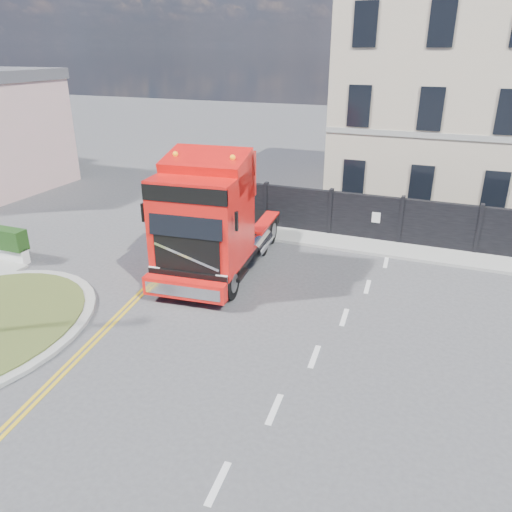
% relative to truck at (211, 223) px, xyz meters
% --- Properties ---
extents(ground, '(120.00, 120.00, 0.00)m').
position_rel_truck_xyz_m(ground, '(1.95, -3.30, -1.99)').
color(ground, '#424244').
rests_on(ground, ground).
extents(hoarding_fence, '(18.80, 0.25, 2.00)m').
position_rel_truck_xyz_m(hoarding_fence, '(8.50, 5.70, -0.99)').
color(hoarding_fence, black).
rests_on(hoarding_fence, ground).
extents(georgian_building, '(12.30, 10.30, 12.80)m').
position_rel_truck_xyz_m(georgian_building, '(7.95, 13.20, 3.78)').
color(georgian_building, '#C3B39B').
rests_on(georgian_building, ground).
extents(pavement_far, '(20.00, 1.60, 0.12)m').
position_rel_truck_xyz_m(pavement_far, '(7.95, 4.80, -1.93)').
color(pavement_far, '#969691').
rests_on(pavement_far, ground).
extents(truck, '(3.47, 7.65, 4.45)m').
position_rel_truck_xyz_m(truck, '(0.00, 0.00, 0.00)').
color(truck, black).
rests_on(truck, ground).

